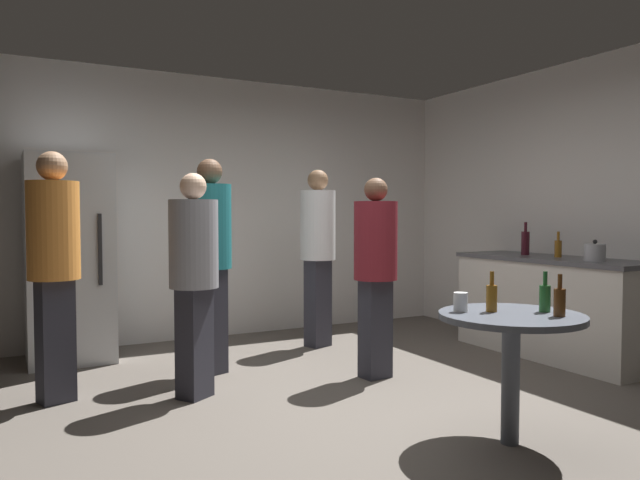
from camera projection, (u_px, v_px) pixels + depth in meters
name	position (u px, v px, depth m)	size (l,w,h in m)	color
ground_plane	(355.00, 411.00, 4.07)	(5.20, 5.20, 0.10)	#5B544C
wall_back	(225.00, 208.00, 6.33)	(5.32, 0.06, 2.70)	silver
wall_side_right	(612.00, 207.00, 5.24)	(0.06, 5.20, 2.70)	silver
refrigerator	(69.00, 258.00, 5.23)	(0.70, 0.68, 1.80)	silver
kitchen_counter	(552.00, 307.00, 5.41)	(0.64, 1.85, 0.90)	beige
kettle	(595.00, 252.00, 4.95)	(0.24, 0.17, 0.18)	#B2B2B7
wine_bottle_on_counter	(525.00, 242.00, 5.66)	(0.08, 0.08, 0.31)	#3F141E
beer_bottle_on_counter	(558.00, 248.00, 5.35)	(0.06, 0.06, 0.23)	#8C5919
foreground_table	(511.00, 332.00, 3.34)	(0.80, 0.80, 0.73)	#4C515B
beer_bottle_amber	(492.00, 297.00, 3.39)	(0.06, 0.06, 0.23)	#8C5919
beer_bottle_brown	(560.00, 301.00, 3.24)	(0.06, 0.06, 0.23)	#593314
beer_bottle_green	(545.00, 297.00, 3.39)	(0.06, 0.06, 0.23)	#26662D
plastic_cup_white	(461.00, 302.00, 3.39)	(0.08, 0.08, 0.11)	white
person_in_white_shirt	(318.00, 243.00, 5.80)	(0.42, 0.42, 1.71)	#2D2D38
person_in_maroon_shirt	(376.00, 262.00, 4.69)	(0.37, 0.37, 1.57)	#2D2D38
person_in_gray_shirt	(194.00, 268.00, 4.17)	(0.47, 0.47, 1.57)	#2D2D38
person_in_orange_shirt	(54.00, 256.00, 4.07)	(0.42, 0.42, 1.71)	#2D2D38
person_in_teal_shirt	(210.00, 248.00, 4.80)	(0.43, 0.43, 1.73)	#2D2D38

